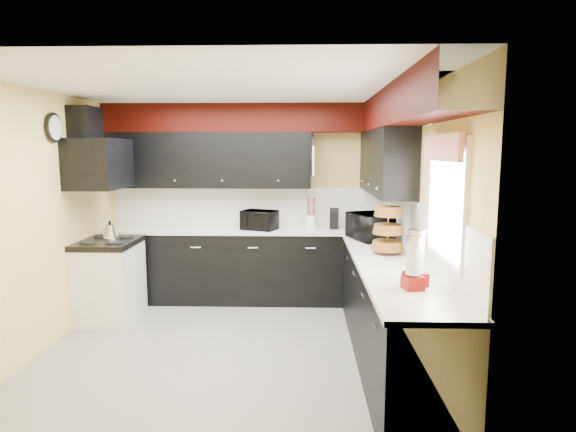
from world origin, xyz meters
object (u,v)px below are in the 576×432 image
(microwave, at_px, (370,227))
(knife_block, at_px, (334,219))
(toaster_oven, at_px, (259,220))
(kettle, at_px, (110,231))
(utensil_crock, at_px, (311,222))

(microwave, xyz_separation_m, knife_block, (-0.35, 0.73, -0.02))
(toaster_oven, xyz_separation_m, kettle, (-1.69, -0.51, -0.06))
(microwave, height_order, utensil_crock, microwave)
(microwave, relative_size, knife_block, 2.13)
(knife_block, distance_m, kettle, 2.70)
(utensil_crock, distance_m, knife_block, 0.29)
(knife_block, height_order, kettle, knife_block)
(microwave, height_order, knife_block, microwave)
(microwave, bearing_deg, knife_block, 4.84)
(toaster_oven, bearing_deg, kettle, -140.71)
(utensil_crock, bearing_deg, knife_block, -9.52)
(microwave, distance_m, kettle, 2.99)
(kettle, bearing_deg, microwave, -2.57)
(kettle, bearing_deg, utensil_crock, 15.34)
(utensil_crock, height_order, kettle, utensil_crock)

